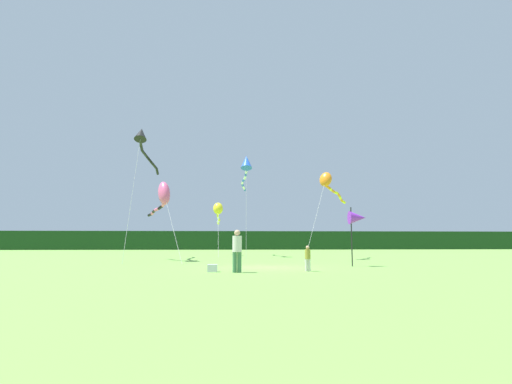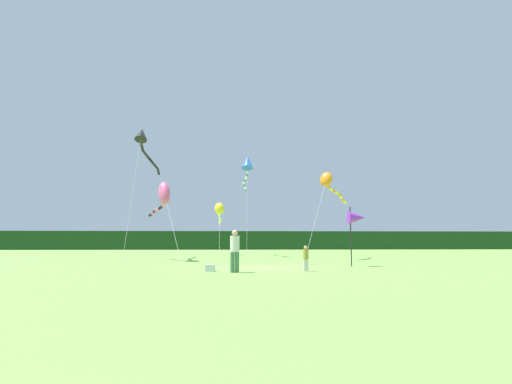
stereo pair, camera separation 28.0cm
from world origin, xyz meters
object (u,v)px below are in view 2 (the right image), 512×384
Objects in this scene: banner_flag_pole at (357,218)px; kite_black at (144,141)px; person_adult at (235,249)px; person_child at (306,257)px; cooler_box at (210,268)px; kite_yellow at (219,210)px; kite_rainbow at (163,195)px; kite_orange at (328,182)px; kite_blue at (247,165)px.

banner_flag_pole is 16.44m from kite_black.
person_child is (3.11, 0.54, -0.38)m from person_adult.
kite_black reaches higher than cooler_box.
banner_flag_pole is at bearing 24.40° from cooler_box.
kite_rainbow reaches higher than kite_yellow.
person_child is 0.16× the size of kite_orange.
kite_rainbow is (-5.87, -7.54, -3.50)m from kite_blue.
kite_black is (-1.83, 1.94, 4.16)m from kite_rainbow.
kite_yellow is (-8.28, 8.62, -1.45)m from kite_orange.
kite_rainbow reaches higher than banner_flag_pole.
cooler_box is 0.14× the size of banner_flag_pole.
kite_black is at bearing -144.01° from kite_blue.
kite_rainbow reaches higher than cooler_box.
kite_rainbow is at bearing 129.29° from person_child.
person_child is 0.11× the size of kite_black.
cooler_box is at bearing -69.22° from kite_rainbow.
kite_black is at bearing 133.34° from kite_rainbow.
kite_rainbow is at bearing -127.90° from kite_blue.
person_adult is 0.58× the size of banner_flag_pole.
kite_blue reaches higher than kite_rainbow.
kite_yellow reaches higher than banner_flag_pole.
kite_orange reaches higher than cooler_box.
kite_yellow is 11.39m from kite_rainbow.
person_child is at bearing 9.83° from person_adult.
kite_orange is 13.85m from kite_black.
person_adult is 4.23× the size of cooler_box.
kite_rainbow is at bearing -169.14° from kite_orange.
cooler_box is at bearing -64.61° from kite_black.
kite_black reaches higher than kite_orange.
kite_blue is 0.86× the size of kite_black.
kite_rainbow is at bearing 110.78° from cooler_box.
kite_yellow reaches higher than cooler_box.
kite_orange is 0.86× the size of kite_yellow.
person_child is at bearing -50.71° from kite_rainbow.
person_adult is at bearing -86.57° from kite_yellow.
kite_orange is at bearing 10.86° from kite_rainbow.
kite_blue reaches higher than person_adult.
person_adult is 0.17× the size of kite_black.
person_adult is at bearing -65.05° from kite_rainbow.
person_child is at bearing -108.41° from kite_orange.
person_adult is 11.59m from kite_rainbow.
kite_black is at bearing 118.49° from person_adult.
kite_blue is 1.11× the size of kite_yellow.
kite_rainbow is (-3.43, -10.86, 0.16)m from kite_yellow.
person_adult is at bearing -119.73° from kite_orange.
kite_yellow is at bearing 90.60° from cooler_box.
person_child is 13.38m from kite_orange.
banner_flag_pole reaches higher than person_child.
cooler_box is 0.06× the size of kite_orange.
kite_black is (-12.98, 8.13, 5.98)m from banner_flag_pole.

